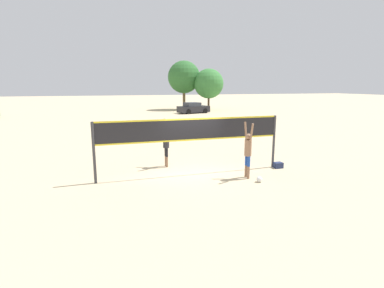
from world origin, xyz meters
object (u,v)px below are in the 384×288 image
at_px(player_blocker, 166,142).
at_px(volleyball, 259,179).
at_px(player_spiker, 248,149).
at_px(gear_bag, 278,165).
at_px(parked_car_near, 193,108).
at_px(tree_left_cluster, 184,77).
at_px(tree_right_cluster, 209,84).
at_px(volleyball_net, 192,134).

bearing_deg(player_blocker, volleyball, 41.87).
distance_m(player_spiker, gear_bag, 2.48).
bearing_deg(parked_car_near, gear_bag, -113.53).
distance_m(volleyball, tree_left_cluster, 35.51).
xyz_separation_m(player_blocker, parked_car_near, (9.19, 25.08, -0.51)).
bearing_deg(gear_bag, volleyball, -139.91).
relative_size(player_spiker, player_blocker, 1.03).
xyz_separation_m(player_spiker, gear_bag, (2.05, 0.92, -1.07)).
height_order(player_blocker, parked_car_near, player_blocker).
bearing_deg(volleyball, player_blocker, 131.87).
relative_size(player_blocker, gear_bag, 5.82).
bearing_deg(tree_right_cluster, parked_car_near, -132.59).
xyz_separation_m(parked_car_near, tree_right_cluster, (3.65, 3.97, 3.24)).
xyz_separation_m(player_spiker, parked_car_near, (6.45, 27.72, -0.55)).
xyz_separation_m(gear_bag, tree_right_cluster, (8.05, 30.78, 3.76)).
relative_size(player_blocker, parked_car_near, 0.49).
height_order(gear_bag, parked_car_near, parked_car_near).
height_order(player_blocker, tree_left_cluster, tree_left_cluster).
height_order(volleyball_net, tree_right_cluster, tree_right_cluster).
height_order(tree_left_cluster, tree_right_cluster, tree_left_cluster).
height_order(volleyball_net, player_blocker, volleyball_net).
bearing_deg(tree_left_cluster, player_blocker, -107.19).
xyz_separation_m(player_blocker, tree_left_cluster, (9.67, 31.26, 3.70)).
bearing_deg(tree_left_cluster, parked_car_near, -94.44).
bearing_deg(player_spiker, player_blocker, 46.06).
height_order(gear_bag, tree_right_cluster, tree_right_cluster).
bearing_deg(player_blocker, gear_bag, 70.17).
distance_m(player_spiker, volleyball, 1.27).
relative_size(volleyball_net, parked_car_near, 1.75).
xyz_separation_m(player_spiker, tree_right_cluster, (10.09, 31.69, 2.69)).
bearing_deg(gear_bag, tree_right_cluster, 75.35).
bearing_deg(volleyball, player_spiker, 107.28).
height_order(parked_car_near, tree_left_cluster, tree_left_cluster).
height_order(player_spiker, volleyball, player_spiker).
xyz_separation_m(volleyball, tree_left_cluster, (6.73, 34.54, 4.74)).
xyz_separation_m(player_blocker, tree_right_cluster, (12.84, 29.05, 2.73)).
xyz_separation_m(volleyball_net, volleyball, (2.18, -1.77, -1.61)).
height_order(player_blocker, gear_bag, player_blocker).
bearing_deg(player_spiker, volleyball, -162.72).
bearing_deg(tree_left_cluster, volleyball, -101.02).
bearing_deg(player_blocker, player_spiker, 46.06).
distance_m(player_spiker, parked_car_near, 28.47).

